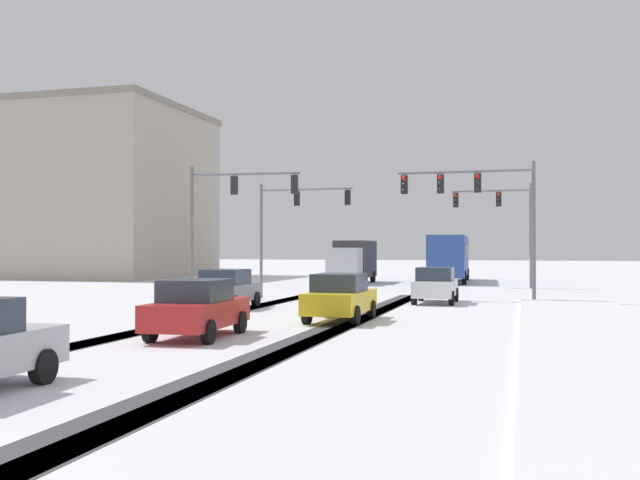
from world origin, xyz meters
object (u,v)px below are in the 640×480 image
traffic_signal_near_right (477,199)px  car_white_lead (435,285)px  traffic_signal_far_left (292,213)px  office_building_far_left_block (48,194)px  traffic_signal_far_right (503,215)px  car_grey_second (226,289)px  car_red_fourth (197,308)px  box_truck_delivery (353,260)px  car_yellow_cab_third (340,297)px  bus_oncoming (449,255)px  traffic_signal_near_left (229,204)px

traffic_signal_near_right → car_white_lead: traffic_signal_near_right is taller
traffic_signal_far_left → office_building_far_left_block: (-27.22, 13.46, 2.68)m
traffic_signal_far_right → car_grey_second: (-10.51, -19.38, -3.78)m
traffic_signal_far_left → car_red_fourth: 25.34m
car_grey_second → traffic_signal_near_right: bearing=37.2°
box_truck_delivery → traffic_signal_near_right: bearing=-58.3°
traffic_signal_near_right → traffic_signal_far_left: (-11.67, 7.99, -0.16)m
office_building_far_left_block → car_red_fourth: bearing=-49.7°
car_yellow_cab_third → car_red_fourth: same height
car_grey_second → car_yellow_cab_third: same height
traffic_signal_far_left → box_truck_delivery: size_ratio=0.87×
traffic_signal_far_right → car_red_fourth: size_ratio=1.55×
traffic_signal_far_right → car_yellow_cab_third: (-4.80, -23.08, -3.78)m
traffic_signal_far_left → traffic_signal_near_right: bearing=-34.4°
traffic_signal_far_left → traffic_signal_far_right: (12.54, 4.08, -0.05)m
traffic_signal_near_right → traffic_signal_far_right: 12.10m
traffic_signal_far_right → bus_oncoming: (-4.03, 7.17, -2.60)m
bus_oncoming → box_truck_delivery: 7.43m
car_white_lead → car_yellow_cab_third: same height
traffic_signal_near_right → car_red_fourth: 18.26m
traffic_signal_far_left → traffic_signal_far_right: size_ratio=1.00×
car_red_fourth → office_building_far_left_block: (-32.26, 38.00, 6.50)m
traffic_signal_near_right → traffic_signal_far_left: same height
box_truck_delivery → office_building_far_left_block: size_ratio=0.28×
box_truck_delivery → car_yellow_cab_third: bearing=-78.0°
car_yellow_cab_third → office_building_far_left_block: office_building_far_left_block is taller
traffic_signal_near_right → car_yellow_cab_third: 12.36m
box_truck_delivery → car_grey_second: bearing=-90.2°
traffic_signal_far_right → car_red_fourth: traffic_signal_far_right is taller
traffic_signal_far_left → car_red_fourth: bearing=-78.4°
car_yellow_cab_third → traffic_signal_far_right: bearing=78.3°
traffic_signal_far_right → office_building_far_left_block: 40.95m
car_white_lead → bus_oncoming: 21.17m
traffic_signal_near_left → office_building_far_left_block: office_building_far_left_block is taller
traffic_signal_far_right → car_white_lead: traffic_signal_far_right is taller
car_grey_second → car_red_fourth: 9.71m
traffic_signal_near_right → bus_oncoming: size_ratio=0.59×
car_grey_second → bus_oncoming: (6.48, 26.55, 1.18)m
traffic_signal_near_right → traffic_signal_near_left: 11.96m
traffic_signal_far_left → traffic_signal_near_left: same height
traffic_signal_near_left → traffic_signal_far_right: size_ratio=1.00×
car_white_lead → bus_oncoming: bus_oncoming is taller
bus_oncoming → box_truck_delivery: (-6.39, -3.77, -0.36)m
traffic_signal_far_left → traffic_signal_far_right: bearing=18.0°
car_yellow_cab_third → bus_oncoming: 30.29m
car_grey_second → box_truck_delivery: (0.09, 22.78, 0.82)m
car_white_lead → bus_oncoming: (-1.40, 21.09, 1.18)m
traffic_signal_far_left → car_yellow_cab_third: size_ratio=1.58×
traffic_signal_far_left → traffic_signal_near_left: size_ratio=1.00×
traffic_signal_far_left → traffic_signal_near_left: (-0.15, -9.81, -0.02)m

